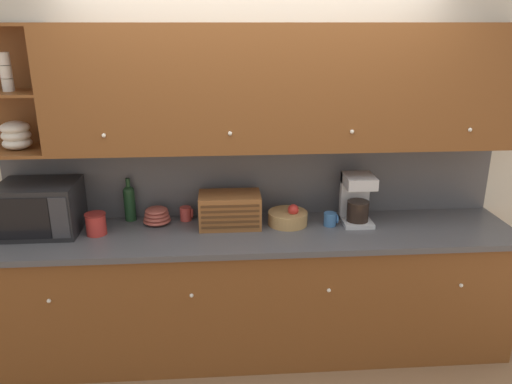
# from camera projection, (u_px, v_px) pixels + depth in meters

# --- Properties ---
(ground_plane) EXTENTS (24.00, 24.00, 0.00)m
(ground_plane) POSITION_uv_depth(u_px,v_px,m) (254.00, 321.00, 3.95)
(ground_plane) COLOR #896647
(wall_back) EXTENTS (5.87, 0.06, 2.60)m
(wall_back) POSITION_uv_depth(u_px,v_px,m) (253.00, 162.00, 3.56)
(wall_back) COLOR beige
(wall_back) RESTS_ON ground_plane
(counter_unit) EXTENTS (3.49, 0.67, 0.91)m
(counter_unit) POSITION_uv_depth(u_px,v_px,m) (257.00, 291.00, 3.50)
(counter_unit) COLOR brown
(counter_unit) RESTS_ON ground_plane
(backsplash_panel) EXTENTS (3.47, 0.01, 0.54)m
(backsplash_panel) POSITION_uv_depth(u_px,v_px,m) (254.00, 179.00, 3.56)
(backsplash_panel) COLOR #4C4C51
(backsplash_panel) RESTS_ON counter_unit
(upper_cabinets) EXTENTS (3.47, 0.39, 0.79)m
(upper_cabinets) POSITION_uv_depth(u_px,v_px,m) (282.00, 88.00, 3.19)
(upper_cabinets) COLOR brown
(upper_cabinets) RESTS_ON backsplash_panel
(microwave) EXTENTS (0.50, 0.39, 0.34)m
(microwave) POSITION_uv_depth(u_px,v_px,m) (40.00, 208.00, 3.28)
(microwave) COLOR black
(microwave) RESTS_ON counter_unit
(storage_canister) EXTENTS (0.14, 0.14, 0.15)m
(storage_canister) POSITION_uv_depth(u_px,v_px,m) (96.00, 224.00, 3.27)
(storage_canister) COLOR #B22D28
(storage_canister) RESTS_ON counter_unit
(wine_bottle) EXTENTS (0.08, 0.08, 0.31)m
(wine_bottle) POSITION_uv_depth(u_px,v_px,m) (129.00, 201.00, 3.49)
(wine_bottle) COLOR #19381E
(wine_bottle) RESTS_ON counter_unit
(bowl_stack_on_counter) EXTENTS (0.19, 0.19, 0.12)m
(bowl_stack_on_counter) POSITION_uv_depth(u_px,v_px,m) (157.00, 216.00, 3.45)
(bowl_stack_on_counter) COLOR #9E473D
(bowl_stack_on_counter) RESTS_ON counter_unit
(mug_blue_second) EXTENTS (0.09, 0.08, 0.10)m
(mug_blue_second) POSITION_uv_depth(u_px,v_px,m) (186.00, 214.00, 3.52)
(mug_blue_second) COLOR #B73D38
(mug_blue_second) RESTS_ON counter_unit
(bread_box) EXTENTS (0.42, 0.26, 0.23)m
(bread_box) POSITION_uv_depth(u_px,v_px,m) (230.00, 210.00, 3.40)
(bread_box) COLOR brown
(bread_box) RESTS_ON counter_unit
(fruit_basket) EXTENTS (0.27, 0.27, 0.15)m
(fruit_basket) POSITION_uv_depth(u_px,v_px,m) (288.00, 217.00, 3.45)
(fruit_basket) COLOR #A87F4C
(fruit_basket) RESTS_ON counter_unit
(mug) EXTENTS (0.10, 0.09, 0.09)m
(mug) POSITION_uv_depth(u_px,v_px,m) (330.00, 219.00, 3.42)
(mug) COLOR #38669E
(mug) RESTS_ON counter_unit
(coffee_maker) EXTENTS (0.20, 0.23, 0.35)m
(coffee_maker) POSITION_uv_depth(u_px,v_px,m) (357.00, 198.00, 3.44)
(coffee_maker) COLOR #B7B7BC
(coffee_maker) RESTS_ON counter_unit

